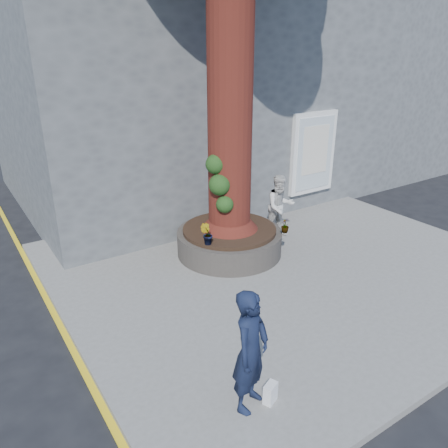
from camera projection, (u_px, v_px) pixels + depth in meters
ground at (255, 310)px, 7.85m from camera, size 120.00×120.00×0.00m
pavement at (282, 264)px, 9.36m from camera, size 9.00×8.00×0.12m
yellow_line at (67, 339)px, 7.07m from camera, size 0.10×30.00×0.01m
stone_shop at (181, 89)px, 13.47m from camera, size 10.30×8.30×6.30m
neighbour_shop at (357, 82)px, 17.60m from camera, size 6.00×8.00×6.00m
planter at (229, 241)px, 9.64m from camera, size 2.30×2.30×0.60m
man at (251, 351)px, 5.34m from camera, size 0.72×0.64×1.67m
woman at (280, 207)px, 10.29m from camera, size 0.84×0.72×1.53m
shopping_bag at (270, 393)px, 5.64m from camera, size 0.23×0.19×0.28m
plant_a at (218, 208)px, 10.24m from camera, size 0.19×0.15×0.32m
plant_b at (207, 234)px, 8.67m from camera, size 0.33×0.33×0.43m
plant_c at (285, 226)px, 9.24m from camera, size 0.24×0.24×0.31m
plant_d at (239, 204)px, 10.56m from camera, size 0.29×0.30×0.27m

